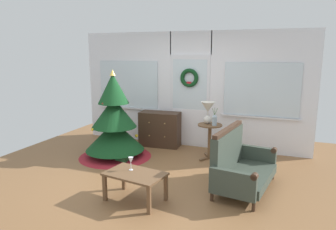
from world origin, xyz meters
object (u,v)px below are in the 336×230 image
dresser_cabinet (160,129)px  coffee_table (135,177)px  settee_sofa (239,165)px  side_table (210,134)px  flower_vase (215,120)px  wine_glass (131,161)px  table_lamp (208,110)px  gift_box (123,157)px  christmas_tree (114,126)px

dresser_cabinet → coffee_table: (0.68, -2.60, -0.03)m
settee_sofa → coffee_table: bearing=-144.0°
side_table → flower_vase: bearing=-31.0°
coffee_table → wine_glass: bearing=141.8°
table_lamp → wine_glass: bearing=-106.6°
table_lamp → flower_vase: (0.16, -0.10, -0.17)m
flower_vase → table_lamp: bearing=148.0°
settee_sofa → side_table: (-0.75, 1.18, 0.13)m
dresser_cabinet → settee_sofa: (2.00, -1.64, -0.01)m
dresser_cabinet → side_table: dresser_cabinet is taller
settee_sofa → table_lamp: size_ratio=3.30×
wine_glass → dresser_cabinet: bearing=102.8°
coffee_table → gift_box: coffee_table is taller
gift_box → coffee_table: bearing=-54.8°
christmas_tree → settee_sofa: 2.66m
gift_box → settee_sofa: bearing=-9.7°
side_table → gift_box: size_ratio=3.22×
settee_sofa → side_table: bearing=122.3°
wine_glass → gift_box: wine_glass is taller
dresser_cabinet → coffee_table: bearing=-75.4°
settee_sofa → gift_box: (-2.27, 0.39, -0.27)m
coffee_table → wine_glass: size_ratio=4.68×
christmas_tree → gift_box: bearing=-37.6°
table_lamp → side_table: bearing=-33.7°
table_lamp → gift_box: (-1.47, -0.83, -0.88)m
side_table → coffee_table: side_table is taller
dresser_cabinet → table_lamp: 1.40m
side_table → settee_sofa: bearing=-57.7°
christmas_tree → table_lamp: christmas_tree is taller
coffee_table → gift_box: size_ratio=4.16×
christmas_tree → dresser_cabinet: bearing=60.6°
christmas_tree → gift_box: (0.30, -0.23, -0.54)m
dresser_cabinet → coffee_table: size_ratio=1.01×
coffee_table → christmas_tree: bearing=128.4°
settee_sofa → wine_glass: size_ratio=7.44×
table_lamp → flower_vase: 0.25m
side_table → table_lamp: (-0.06, 0.04, 0.49)m
settee_sofa → flower_vase: size_ratio=4.15×
flower_vase → dresser_cabinet: bearing=158.9°
dresser_cabinet → gift_box: bearing=-102.2°
settee_sofa → coffee_table: size_ratio=1.59×
settee_sofa → wine_glass: 1.69m
dresser_cabinet → gift_box: size_ratio=4.21×
flower_vase → gift_box: flower_vase is taller
wine_glass → gift_box: bearing=123.8°
christmas_tree → side_table: 1.92m
christmas_tree → dresser_cabinet: (0.58, 1.02, -0.26)m
christmas_tree → flower_vase: size_ratio=5.07×
coffee_table → wine_glass: wine_glass is taller
wine_glass → gift_box: 1.58m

